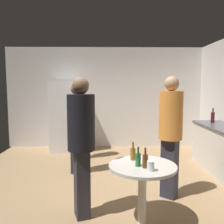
{
  "coord_description": "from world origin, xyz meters",
  "views": [
    {
      "loc": [
        0.05,
        -3.84,
        1.65
      ],
      "look_at": [
        0.12,
        0.02,
        1.24
      ],
      "focal_mm": 37.97,
      "sensor_mm": 36.0,
      "label": 1
    }
  ],
  "objects_px": {
    "wine_bottle_on_counter": "(213,117)",
    "beer_bottle_amber": "(133,153)",
    "refrigerator": "(65,116)",
    "beer_bottle_brown": "(145,161)",
    "beer_bottle_green": "(138,159)",
    "foreground_table": "(142,173)",
    "person_in_navy_shirt": "(76,121)",
    "person_in_white_shirt": "(82,116)",
    "person_in_orange_shirt": "(171,127)",
    "plastic_cup_white": "(151,166)",
    "person_in_black_shirt": "(81,137)"
  },
  "relations": [
    {
      "from": "refrigerator",
      "to": "plastic_cup_white",
      "type": "relative_size",
      "value": 16.36
    },
    {
      "from": "person_in_navy_shirt",
      "to": "plastic_cup_white",
      "type": "bearing_deg",
      "value": 30.13
    },
    {
      "from": "refrigerator",
      "to": "foreground_table",
      "type": "bearing_deg",
      "value": -65.81
    },
    {
      "from": "wine_bottle_on_counter",
      "to": "beer_bottle_amber",
      "type": "height_order",
      "value": "wine_bottle_on_counter"
    },
    {
      "from": "person_in_navy_shirt",
      "to": "beer_bottle_green",
      "type": "bearing_deg",
      "value": 29.31
    },
    {
      "from": "refrigerator",
      "to": "person_in_white_shirt",
      "type": "distance_m",
      "value": 0.86
    },
    {
      "from": "wine_bottle_on_counter",
      "to": "foreground_table",
      "type": "height_order",
      "value": "wine_bottle_on_counter"
    },
    {
      "from": "beer_bottle_green",
      "to": "person_in_black_shirt",
      "type": "xyz_separation_m",
      "value": [
        -0.68,
        0.23,
        0.22
      ]
    },
    {
      "from": "plastic_cup_white",
      "to": "person_in_navy_shirt",
      "type": "distance_m",
      "value": 2.21
    },
    {
      "from": "beer_bottle_brown",
      "to": "person_in_navy_shirt",
      "type": "xyz_separation_m",
      "value": [
        -1.01,
        1.83,
        0.18
      ]
    },
    {
      "from": "wine_bottle_on_counter",
      "to": "beer_bottle_green",
      "type": "height_order",
      "value": "wine_bottle_on_counter"
    },
    {
      "from": "foreground_table",
      "to": "person_in_navy_shirt",
      "type": "xyz_separation_m",
      "value": [
        -1.0,
        1.73,
        0.37
      ]
    },
    {
      "from": "person_in_black_shirt",
      "to": "foreground_table",
      "type": "bearing_deg",
      "value": -31.9
    },
    {
      "from": "beer_bottle_amber",
      "to": "plastic_cup_white",
      "type": "xyz_separation_m",
      "value": [
        0.15,
        -0.39,
        -0.03
      ]
    },
    {
      "from": "person_in_orange_shirt",
      "to": "person_in_white_shirt",
      "type": "xyz_separation_m",
      "value": [
        -1.5,
        1.96,
        -0.07
      ]
    },
    {
      "from": "wine_bottle_on_counter",
      "to": "plastic_cup_white",
      "type": "distance_m",
      "value": 2.93
    },
    {
      "from": "person_in_orange_shirt",
      "to": "person_in_navy_shirt",
      "type": "xyz_separation_m",
      "value": [
        -1.51,
        1.03,
        -0.06
      ]
    },
    {
      "from": "person_in_black_shirt",
      "to": "wine_bottle_on_counter",
      "type": "bearing_deg",
      "value": 19.79
    },
    {
      "from": "wine_bottle_on_counter",
      "to": "person_in_orange_shirt",
      "type": "height_order",
      "value": "person_in_orange_shirt"
    },
    {
      "from": "beer_bottle_amber",
      "to": "person_in_white_shirt",
      "type": "height_order",
      "value": "person_in_white_shirt"
    },
    {
      "from": "plastic_cup_white",
      "to": "person_in_white_shirt",
      "type": "bearing_deg",
      "value": 110.14
    },
    {
      "from": "beer_bottle_amber",
      "to": "person_in_navy_shirt",
      "type": "relative_size",
      "value": 0.13
    },
    {
      "from": "person_in_black_shirt",
      "to": "person_in_orange_shirt",
      "type": "height_order",
      "value": "person_in_orange_shirt"
    },
    {
      "from": "wine_bottle_on_counter",
      "to": "beer_bottle_green",
      "type": "bearing_deg",
      "value": -129.88
    },
    {
      "from": "wine_bottle_on_counter",
      "to": "plastic_cup_white",
      "type": "xyz_separation_m",
      "value": [
        -1.72,
        -2.36,
        -0.23
      ]
    },
    {
      "from": "foreground_table",
      "to": "beer_bottle_green",
      "type": "xyz_separation_m",
      "value": [
        -0.06,
        -0.05,
        0.19
      ]
    },
    {
      "from": "foreground_table",
      "to": "person_in_white_shirt",
      "type": "bearing_deg",
      "value": 110.47
    },
    {
      "from": "foreground_table",
      "to": "person_in_navy_shirt",
      "type": "relative_size",
      "value": 0.47
    },
    {
      "from": "person_in_black_shirt",
      "to": "person_in_navy_shirt",
      "type": "relative_size",
      "value": 1.03
    },
    {
      "from": "beer_bottle_brown",
      "to": "person_in_white_shirt",
      "type": "height_order",
      "value": "person_in_white_shirt"
    },
    {
      "from": "beer_bottle_brown",
      "to": "plastic_cup_white",
      "type": "height_order",
      "value": "beer_bottle_brown"
    },
    {
      "from": "foreground_table",
      "to": "person_in_white_shirt",
      "type": "distance_m",
      "value": 2.86
    },
    {
      "from": "beer_bottle_amber",
      "to": "beer_bottle_green",
      "type": "xyz_separation_m",
      "value": [
        0.03,
        -0.23,
        0.0
      ]
    },
    {
      "from": "foreground_table",
      "to": "beer_bottle_amber",
      "type": "distance_m",
      "value": 0.28
    },
    {
      "from": "plastic_cup_white",
      "to": "person_in_white_shirt",
      "type": "xyz_separation_m",
      "value": [
        -1.05,
        2.86,
        0.2
      ]
    },
    {
      "from": "wine_bottle_on_counter",
      "to": "beer_bottle_amber",
      "type": "bearing_deg",
      "value": -133.6
    },
    {
      "from": "wine_bottle_on_counter",
      "to": "beer_bottle_amber",
      "type": "xyz_separation_m",
      "value": [
        -1.87,
        -1.97,
        -0.2
      ]
    },
    {
      "from": "refrigerator",
      "to": "plastic_cup_white",
      "type": "bearing_deg",
      "value": -66.28
    },
    {
      "from": "foreground_table",
      "to": "person_in_black_shirt",
      "type": "relative_size",
      "value": 0.45
    },
    {
      "from": "person_in_black_shirt",
      "to": "beer_bottle_green",
      "type": "bearing_deg",
      "value": -36.9
    },
    {
      "from": "plastic_cup_white",
      "to": "person_in_black_shirt",
      "type": "xyz_separation_m",
      "value": [
        -0.79,
        0.38,
        0.25
      ]
    },
    {
      "from": "refrigerator",
      "to": "wine_bottle_on_counter",
      "type": "distance_m",
      "value": 3.49
    },
    {
      "from": "plastic_cup_white",
      "to": "person_in_white_shirt",
      "type": "distance_m",
      "value": 3.06
    },
    {
      "from": "beer_bottle_brown",
      "to": "refrigerator",
      "type": "bearing_deg",
      "value": 113.74
    },
    {
      "from": "plastic_cup_white",
      "to": "person_in_orange_shirt",
      "type": "xyz_separation_m",
      "value": [
        0.45,
        0.9,
        0.27
      ]
    },
    {
      "from": "refrigerator",
      "to": "beer_bottle_brown",
      "type": "height_order",
      "value": "refrigerator"
    },
    {
      "from": "beer_bottle_green",
      "to": "person_in_orange_shirt",
      "type": "height_order",
      "value": "person_in_orange_shirt"
    },
    {
      "from": "beer_bottle_amber",
      "to": "beer_bottle_brown",
      "type": "xyz_separation_m",
      "value": [
        0.11,
        -0.29,
        0.0
      ]
    },
    {
      "from": "refrigerator",
      "to": "beer_bottle_green",
      "type": "xyz_separation_m",
      "value": [
        1.44,
        -3.39,
        -0.08
      ]
    },
    {
      "from": "beer_bottle_green",
      "to": "foreground_table",
      "type": "bearing_deg",
      "value": 39.45
    }
  ]
}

